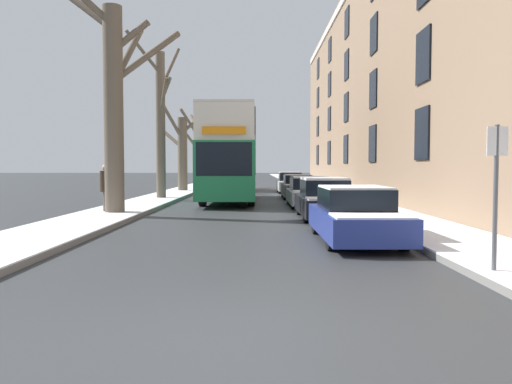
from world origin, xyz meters
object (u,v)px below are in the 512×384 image
object	(u,v)px
bare_tree_left_2	(185,150)
parked_car_2	(311,193)
parked_car_0	(357,216)
pedestrian_left_sidewalk	(108,187)
double_decker_bus	(233,152)
bare_tree_left_1	(163,120)
oncoming_van	(243,174)
parked_car_1	(327,200)
bare_tree_left_0	(117,99)
parked_car_3	(300,187)
parked_car_4	(292,183)
street_sign_post	(499,191)
bare_tree_left_3	(201,150)

from	to	relation	value
bare_tree_left_2	parked_car_2	size ratio (longest dim) A/B	1.47
parked_car_0	pedestrian_left_sidewalk	bearing A→B (deg)	140.77
double_decker_bus	bare_tree_left_1	bearing A→B (deg)	167.98
bare_tree_left_2	pedestrian_left_sidewalk	world-z (taller)	bare_tree_left_2
oncoming_van	pedestrian_left_sidewalk	size ratio (longest dim) A/B	3.02
double_decker_bus	parked_car_0	xyz separation A→B (m)	(3.65, -13.82, -1.93)
bare_tree_left_1	parked_car_1	bearing A→B (deg)	-51.71
parked_car_2	oncoming_van	distance (m)	15.92
parked_car_1	oncoming_van	size ratio (longest dim) A/B	0.79
pedestrian_left_sidewalk	oncoming_van	bearing A→B (deg)	-35.54
bare_tree_left_2	oncoming_van	bearing A→B (deg)	36.27
oncoming_van	bare_tree_left_2	bearing A→B (deg)	-143.73
bare_tree_left_1	parked_car_1	distance (m)	12.42
bare_tree_left_0	parked_car_3	size ratio (longest dim) A/B	1.92
parked_car_4	oncoming_van	xyz separation A→B (m)	(-3.48, 3.40, 0.59)
bare_tree_left_0	parked_car_4	size ratio (longest dim) A/B	1.98
parked_car_0	parked_car_4	bearing A→B (deg)	90.00
bare_tree_left_2	street_sign_post	xyz separation A→B (m)	(8.78, -27.27, -1.60)
bare_tree_left_3	parked_car_1	distance (m)	27.88
parked_car_2	parked_car_4	world-z (taller)	parked_car_4
bare_tree_left_0	pedestrian_left_sidewalk	xyz separation A→B (m)	(-0.44, 0.25, -3.15)
bare_tree_left_0	bare_tree_left_3	xyz separation A→B (m)	(0.03, 25.91, -0.87)
bare_tree_left_0	parked_car_2	size ratio (longest dim) A/B	1.86
bare_tree_left_2	pedestrian_left_sidewalk	bearing A→B (deg)	-91.23
parked_car_2	parked_car_4	bearing A→B (deg)	90.00
double_decker_bus	oncoming_van	xyz separation A→B (m)	(0.17, 12.25, -1.29)
parked_car_0	parked_car_4	xyz separation A→B (m)	(-0.00, 22.67, 0.05)
bare_tree_left_1	parked_car_4	xyz separation A→B (m)	(7.37, 8.06, -3.57)
double_decker_bus	parked_car_3	distance (m)	4.85
bare_tree_left_3	parked_car_4	bearing A→B (deg)	-51.95
parked_car_3	pedestrian_left_sidewalk	bearing A→B (deg)	-127.98
bare_tree_left_2	parked_car_2	world-z (taller)	bare_tree_left_2
bare_tree_left_0	street_sign_post	bearing A→B (deg)	-49.69
parked_car_0	parked_car_3	bearing A→B (deg)	90.00
bare_tree_left_1	parked_car_2	size ratio (longest dim) A/B	1.96
bare_tree_left_2	bare_tree_left_3	bearing A→B (deg)	89.27
bare_tree_left_3	parked_car_1	bearing A→B (deg)	-74.66
bare_tree_left_0	parked_car_2	bearing A→B (deg)	30.87
double_decker_bus	street_sign_post	distance (m)	18.65
oncoming_van	street_sign_post	xyz separation A→B (m)	(4.80, -30.19, 0.13)
parked_car_4	pedestrian_left_sidewalk	size ratio (longest dim) A/B	2.22
bare_tree_left_0	pedestrian_left_sidewalk	distance (m)	3.19
parked_car_4	bare_tree_left_2	bearing A→B (deg)	176.31
bare_tree_left_1	double_decker_bus	bearing A→B (deg)	-12.02
pedestrian_left_sidewalk	parked_car_3	bearing A→B (deg)	-61.09
bare_tree_left_1	parked_car_0	world-z (taller)	bare_tree_left_1
pedestrian_left_sidewalk	parked_car_4	bearing A→B (deg)	-48.75
bare_tree_left_1	parked_car_2	world-z (taller)	bare_tree_left_1
bare_tree_left_3	street_sign_post	distance (m)	37.24
bare_tree_left_0	bare_tree_left_3	distance (m)	25.93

